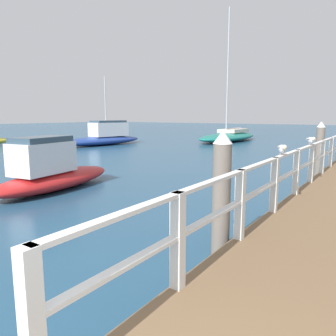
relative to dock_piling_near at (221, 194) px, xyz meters
name	(u,v)px	position (x,y,z in m)	size (l,w,h in m)	color
pier_railing	(318,156)	(0.38, 5.52, 0.06)	(0.12, 18.09, 1.01)	silver
dock_piling_near	(221,194)	(0.00, 0.00, 0.00)	(0.29, 0.29, 1.96)	#6B6056
dock_piling_far	(320,149)	(0.00, 8.06, 0.00)	(0.29, 0.29, 1.96)	#6B6056
seagull_foreground	(282,148)	(0.38, 1.80, 0.58)	(0.27, 0.44, 0.21)	white
seagull_background	(311,140)	(0.38, 4.40, 0.58)	(0.30, 0.43, 0.21)	white
boat_0	(104,137)	(-15.56, 12.91, -0.40)	(2.99, 7.22, 1.79)	navy
boat_1	(52,172)	(-6.11, 1.43, -0.46)	(2.10, 4.61, 1.59)	red
boat_2	(229,136)	(-9.36, 21.38, -0.57)	(3.03, 8.73, 10.59)	#197266
boat_5	(105,134)	(-21.77, 19.16, -0.65)	(3.69, 6.22, 5.99)	#197266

